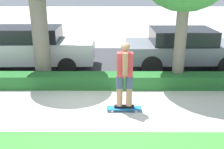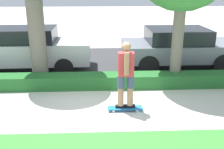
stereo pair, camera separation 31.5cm
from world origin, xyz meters
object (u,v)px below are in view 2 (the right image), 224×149
object	(u,v)px
skateboard	(125,108)
skater_person	(126,74)
parked_car_middle	(179,47)
parked_car_front	(26,48)

from	to	relation	value
skateboard	skater_person	xyz separation A→B (m)	(0.00, 0.00, 0.92)
skater_person	parked_car_middle	xyz separation A→B (m)	(2.32, 3.51, -0.19)
parked_car_front	parked_car_middle	bearing A→B (deg)	-0.75
skater_person	parked_car_middle	world-z (taller)	skater_person
parked_car_front	parked_car_middle	size ratio (longest dim) A/B	1.09
skater_person	parked_car_middle	bearing A→B (deg)	56.55
skateboard	parked_car_middle	distance (m)	4.27
parked_car_front	skater_person	bearing A→B (deg)	-47.40
skateboard	skater_person	bearing A→B (deg)	3.58
parked_car_front	parked_car_middle	world-z (taller)	parked_car_front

